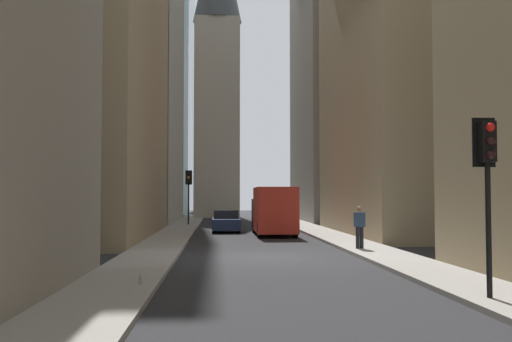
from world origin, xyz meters
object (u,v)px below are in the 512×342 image
object	(u,v)px
sedan_navy	(226,222)
traffic_light_foreground	(488,164)
pedestrian	(360,225)
traffic_light_midblock	(189,185)
delivery_truck	(273,211)
discarded_bottle	(140,280)

from	to	relation	value
sedan_navy	traffic_light_foreground	bearing A→B (deg)	-167.68
pedestrian	sedan_navy	bearing A→B (deg)	21.99
traffic_light_foreground	pedestrian	xyz separation A→B (m)	(11.34, -0.02, -1.94)
traffic_light_foreground	traffic_light_midblock	size ratio (longest dim) A/B	0.95
pedestrian	delivery_truck	bearing A→B (deg)	14.38
traffic_light_foreground	discarded_bottle	bearing A→B (deg)	73.51
traffic_light_foreground	discarded_bottle	xyz separation A→B (m)	(2.32, 7.85, -2.80)
traffic_light_foreground	sedan_navy	bearing A→B (deg)	12.32
sedan_navy	pedestrian	distance (m)	14.52
delivery_truck	pedestrian	bearing A→B (deg)	-165.62
delivery_truck	pedestrian	world-z (taller)	delivery_truck
traffic_light_midblock	pedestrian	world-z (taller)	traffic_light_midblock
sedan_navy	pedestrian	xyz separation A→B (m)	(-13.46, -5.44, 0.45)
traffic_light_midblock	discarded_bottle	bearing A→B (deg)	-179.28
pedestrian	discarded_bottle	world-z (taller)	pedestrian
traffic_light_foreground	pedestrian	bearing A→B (deg)	-0.10
traffic_light_midblock	sedan_navy	bearing A→B (deg)	-157.26
delivery_truck	discarded_bottle	world-z (taller)	delivery_truck
delivery_truck	sedan_navy	size ratio (longest dim) A/B	1.50
sedan_navy	discarded_bottle	world-z (taller)	sedan_navy
traffic_light_midblock	discarded_bottle	size ratio (longest dim) A/B	15.44
delivery_truck	pedestrian	distance (m)	10.62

